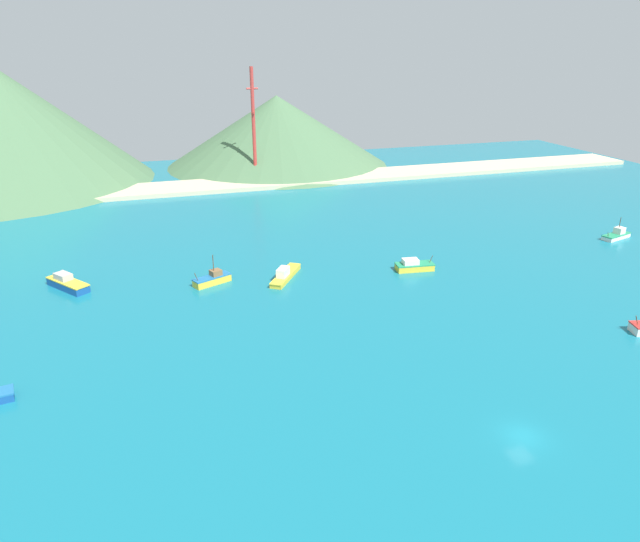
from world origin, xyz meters
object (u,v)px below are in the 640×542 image
fishing_boat_3 (414,266)px  radio_tower (254,125)px  fishing_boat_5 (617,235)px  fishing_boat_6 (212,279)px  fishing_boat_2 (67,283)px  fishing_boat_8 (285,275)px

fishing_boat_3 → radio_tower: bearing=99.7°
fishing_boat_5 → fishing_boat_6: 85.64m
fishing_boat_2 → fishing_boat_6: fishing_boat_6 is taller
fishing_boat_2 → fishing_boat_5: fishing_boat_5 is taller
fishing_boat_8 → radio_tower: 78.13m
fishing_boat_3 → fishing_boat_8: size_ratio=0.73×
radio_tower → fishing_boat_6: bearing=-107.0°
fishing_boat_2 → radio_tower: 84.54m
fishing_boat_2 → fishing_boat_6: size_ratio=1.26×
fishing_boat_8 → radio_tower: size_ratio=0.30×
fishing_boat_2 → fishing_boat_3: fishing_boat_3 is taller
fishing_boat_5 → radio_tower: 99.30m
fishing_boat_2 → fishing_boat_8: (36.28, -6.94, -0.16)m
fishing_boat_5 → fishing_boat_6: (-85.63, 0.88, 0.10)m
fishing_boat_3 → fishing_boat_6: (-36.10, 4.61, 0.01)m
fishing_boat_8 → radio_tower: radio_tower is taller
fishing_boat_5 → fishing_boat_8: 73.13m
fishing_boat_3 → radio_tower: radio_tower is taller
fishing_boat_3 → radio_tower: 81.52m
fishing_boat_2 → fishing_boat_8: fishing_boat_2 is taller
fishing_boat_6 → radio_tower: 79.19m
fishing_boat_3 → fishing_boat_8: 23.78m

